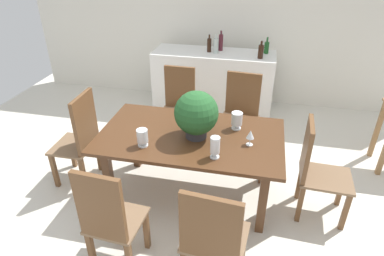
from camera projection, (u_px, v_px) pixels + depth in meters
The scene contains 20 objects.
ground_plane at pixel (190, 196), 3.54m from camera, with size 7.04×7.04×0.00m, color silver.
back_wall at pixel (227, 19), 5.10m from camera, with size 6.40×0.10×2.60m, color silver.
dining_table at pixel (191, 143), 3.26m from camera, with size 1.77×1.03×0.74m.
chair_foot_end at pixel (315, 167), 3.10m from camera, with size 0.49×0.44×0.99m.
chair_head_end at pixel (81, 136), 3.52m from camera, with size 0.42×0.46×1.04m.
chair_far_right at pixel (241, 110), 4.10m from camera, with size 0.49×0.44×1.00m.
chair_far_left at pixel (178, 104), 4.26m from camera, with size 0.44×0.46×1.01m.
chair_near_right at pixel (213, 237), 2.36m from camera, with size 0.50×0.47×0.99m.
chair_near_left at pixel (109, 218), 2.51m from camera, with size 0.44×0.44×1.03m.
flower_centerpiece at pixel (196, 114), 3.06m from camera, with size 0.41×0.41×0.46m.
crystal_vase_left at pixel (215, 146), 2.82m from camera, with size 0.08×0.08×0.20m.
crystal_vase_center_near at pixel (142, 137), 3.00m from camera, with size 0.10×0.10×0.17m.
crystal_vase_right at pixel (237, 119), 3.26m from camera, with size 0.11×0.11×0.18m.
wine_glass at pixel (250, 135), 3.00m from camera, with size 0.07×0.07×0.15m.
kitchen_counter at pixel (213, 83), 5.05m from camera, with size 1.77×0.60×0.95m, color white.
wine_bottle_green at pixel (267, 47), 4.73m from camera, with size 0.07×0.07×0.23m.
wine_bottle_tall at pixel (209, 45), 4.78m from camera, with size 0.06×0.06×0.25m.
wine_bottle_dark at pixel (216, 46), 4.72m from camera, with size 0.07×0.07×0.27m.
wine_bottle_clear at pixel (261, 51), 4.53m from camera, with size 0.07×0.07×0.24m.
wine_bottle_amber at pixel (221, 42), 4.83m from camera, with size 0.06×0.06×0.29m.
Camera 1 is at (0.60, -2.64, 2.40)m, focal length 31.11 mm.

